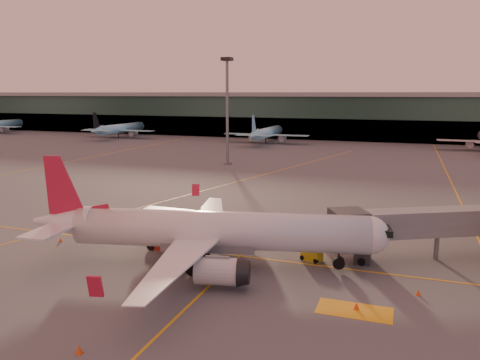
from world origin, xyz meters
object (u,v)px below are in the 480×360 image
(main_airplane, at_px, (207,231))
(catering_truck, at_px, (168,227))
(pushback_tug, at_px, (336,237))
(gpu_cart, at_px, (312,255))

(main_airplane, height_order, catering_truck, main_airplane)
(main_airplane, relative_size, catering_truck, 6.26)
(main_airplane, distance_m, pushback_tug, 16.18)
(catering_truck, relative_size, gpu_cart, 2.37)
(gpu_cart, distance_m, pushback_tug, 6.53)
(catering_truck, distance_m, gpu_cart, 16.23)
(pushback_tug, bearing_deg, gpu_cart, -105.11)
(main_airplane, xyz_separation_m, catering_truck, (-6.33, 3.32, -1.05))
(catering_truck, bearing_deg, main_airplane, -26.32)
(pushback_tug, bearing_deg, catering_truck, -156.98)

